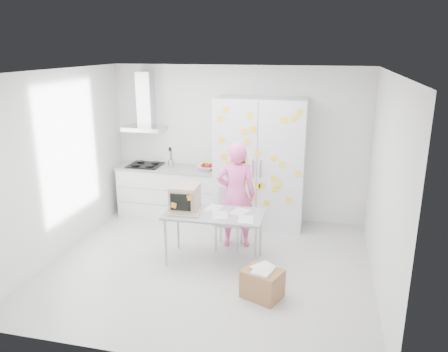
% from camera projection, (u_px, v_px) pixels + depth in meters
% --- Properties ---
extents(floor, '(4.50, 4.00, 0.02)m').
position_uv_depth(floor, '(209.00, 266.00, 6.23)').
color(floor, silver).
rests_on(floor, ground).
extents(walls, '(4.52, 4.01, 2.70)m').
position_uv_depth(walls, '(221.00, 161.00, 6.52)').
color(walls, white).
rests_on(walls, ground).
extents(ceiling, '(4.50, 4.00, 0.02)m').
position_uv_depth(ceiling, '(207.00, 71.00, 5.46)').
color(ceiling, white).
rests_on(ceiling, walls).
extents(counter_run, '(1.84, 0.63, 1.28)m').
position_uv_depth(counter_run, '(170.00, 191.00, 7.95)').
color(counter_run, white).
rests_on(counter_run, ground).
extents(range_hood, '(0.70, 0.48, 1.01)m').
position_uv_depth(range_hood, '(145.00, 107.00, 7.75)').
color(range_hood, silver).
rests_on(range_hood, walls).
extents(tall_cabinet, '(1.50, 0.68, 2.20)m').
position_uv_depth(tall_cabinet, '(260.00, 163.00, 7.38)').
color(tall_cabinet, silver).
rests_on(tall_cabinet, ground).
extents(person, '(0.67, 0.50, 1.65)m').
position_uv_depth(person, '(236.00, 195.00, 6.64)').
color(person, pink).
rests_on(person, ground).
extents(desk, '(1.40, 0.73, 1.10)m').
position_uv_depth(desk, '(195.00, 205.00, 6.20)').
color(desk, '#8F9598').
rests_on(desk, ground).
extents(chair, '(0.42, 0.42, 0.92)m').
position_uv_depth(chair, '(230.00, 214.00, 6.71)').
color(chair, '#B9B9B7').
rests_on(chair, ground).
extents(cardboard_box, '(0.56, 0.51, 0.40)m').
position_uv_depth(cardboard_box, '(262.00, 283.00, 5.40)').
color(cardboard_box, '#A47147').
rests_on(cardboard_box, ground).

